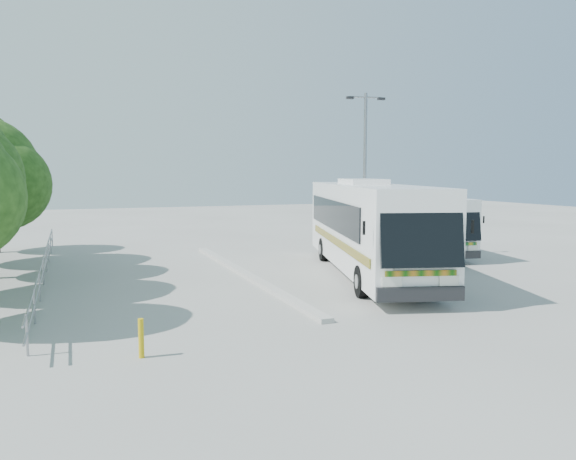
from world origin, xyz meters
name	(u,v)px	position (x,y,z in m)	size (l,w,h in m)	color
ground	(316,280)	(0.00, 0.00, 0.00)	(100.00, 100.00, 0.00)	#A6A6A0
kerb_divider	(245,274)	(-2.30, 2.00, 0.07)	(0.40, 16.00, 0.15)	#B2B2AD
railing	(44,262)	(-10.00, 4.00, 0.74)	(0.06, 22.00, 1.00)	gray
coach_main	(368,225)	(2.58, 0.44, 2.06)	(6.24, 13.77, 3.76)	white
coach_adjacent	(410,220)	(8.39, 6.12, 1.65)	(3.84, 11.04, 3.01)	white
lamppost	(365,169)	(4.47, 4.21, 4.45)	(1.97, 0.41, 8.06)	gray
bollard	(141,338)	(-7.55, -7.07, 0.46)	(0.13, 0.13, 0.92)	#C7A40B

